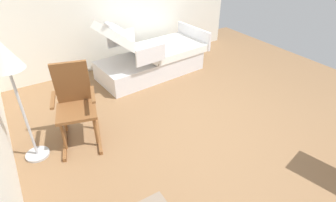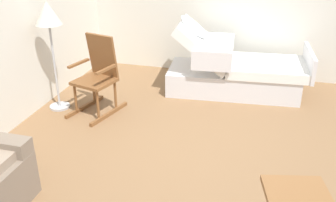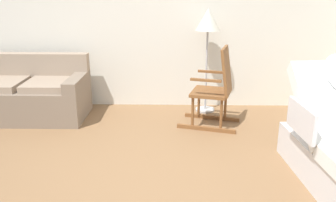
# 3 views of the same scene
# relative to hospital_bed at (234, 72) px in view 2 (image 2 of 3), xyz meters

# --- Properties ---
(ground_plane) EXTENTS (6.75, 6.75, 0.00)m
(ground_plane) POSITION_rel_hospital_bed_xyz_m (-1.97, 0.17, -0.32)
(ground_plane) COLOR olive
(hospital_bed) EXTENTS (1.14, 2.13, 1.18)m
(hospital_bed) POSITION_rel_hospital_bed_xyz_m (0.00, 0.00, 0.00)
(hospital_bed) COLOR silver
(hospital_bed) RESTS_ON ground
(rocking_chair) EXTENTS (0.86, 0.66, 1.05)m
(rocking_chair) POSITION_rel_hospital_bed_xyz_m (-1.15, 1.70, 0.19)
(rocking_chair) COLOR brown
(rocking_chair) RESTS_ON ground
(floor_lamp) EXTENTS (0.34, 0.34, 1.48)m
(floor_lamp) POSITION_rel_hospital_bed_xyz_m (-1.23, 2.28, 0.91)
(floor_lamp) COLOR #B2B5BA
(floor_lamp) RESTS_ON ground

